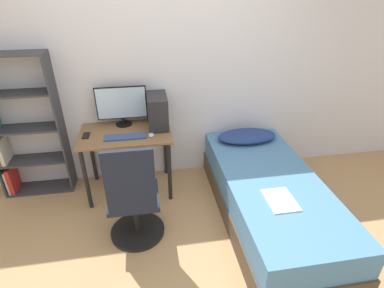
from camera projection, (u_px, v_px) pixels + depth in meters
The scene contains 13 objects.
ground_plane at pixel (184, 269), 2.54m from camera, with size 14.00×14.00×0.00m, color tan.
wall_back at pixel (162, 74), 3.27m from camera, with size 8.00×0.05×2.50m.
desk at pixel (127, 142), 3.22m from camera, with size 0.96×0.62×0.74m.
bookshelf at pixel (15, 131), 3.14m from camera, with size 0.73×0.27×1.56m.
office_chair at pixel (134, 205), 2.66m from camera, with size 0.52×0.52×1.04m.
bed at pixel (269, 198), 2.99m from camera, with size 0.91×2.04×0.50m.
pillow at pixel (247, 136), 3.49m from camera, with size 0.69×0.36×0.11m.
magazine at pixel (280, 200), 2.56m from camera, with size 0.24×0.32×0.01m.
monitor at pixel (122, 105), 3.22m from camera, with size 0.54×0.18×0.43m.
keyboard at pixel (125, 137), 3.05m from camera, with size 0.43×0.13×0.02m.
pc_tower at pixel (157, 111), 3.22m from camera, with size 0.21×0.37×0.35m.
mouse at pixel (151, 135), 3.09m from camera, with size 0.06×0.09×0.02m.
phone at pixel (86, 136), 3.09m from camera, with size 0.07×0.14×0.01m.
Camera 1 is at (-0.21, -1.69, 2.16)m, focal length 28.00 mm.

